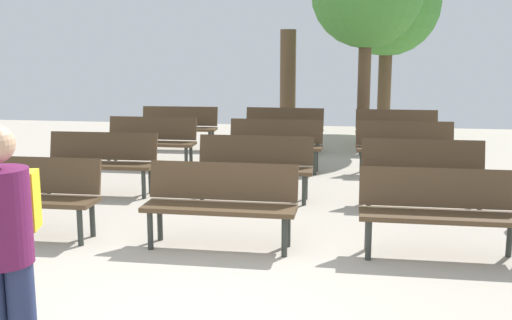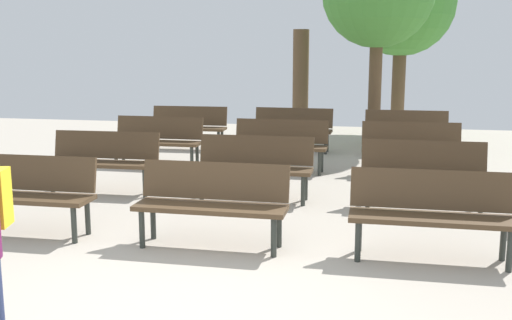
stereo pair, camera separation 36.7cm
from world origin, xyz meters
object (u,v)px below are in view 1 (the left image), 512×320
at_px(bench_r3_c1, 284,126).
at_px(tree_2, 288,81).
at_px(bench_r3_c0, 179,125).
at_px(bench_r2_c2, 405,144).
at_px(bench_r2_c0, 151,139).
at_px(bench_r0_c0, 28,192).
at_px(bench_r1_c2, 423,169).
at_px(bench_r0_c2, 440,207).
at_px(bench_r1_c1, 255,163).
at_px(tree_1, 388,4).
at_px(bench_r2_c1, 275,142).
at_px(visitor_with_backpack, 5,247).
at_px(bench_r1_c0, 101,159).
at_px(bench_r3_c2, 396,129).
at_px(bench_r0_c1, 221,199).

relative_size(bench_r3_c1, tree_2, 0.63).
bearing_deg(bench_r3_c0, tree_2, 56.23).
bearing_deg(bench_r2_c2, bench_r2_c0, 178.51).
xyz_separation_m(bench_r0_c0, bench_r3_c0, (-0.03, 6.11, 0.00)).
bearing_deg(bench_r1_c2, bench_r0_c2, -91.82).
distance_m(bench_r1_c1, bench_r2_c2, 3.03).
distance_m(bench_r1_c2, bench_r2_c2, 2.10).
bearing_deg(bench_r2_c0, tree_2, 69.45).
bearing_deg(tree_2, tree_1, 8.88).
xyz_separation_m(bench_r0_c2, bench_r1_c1, (-2.19, 2.04, 0.00)).
xyz_separation_m(bench_r0_c2, bench_r2_c1, (-2.16, 4.05, 0.00)).
bearing_deg(bench_r0_c2, visitor_with_backpack, -133.67).
bearing_deg(bench_r3_c1, bench_r3_c0, -176.79).
height_order(bench_r1_c1, bench_r3_c1, same).
xyz_separation_m(bench_r1_c0, bench_r3_c2, (4.45, 4.07, 0.00)).
distance_m(bench_r2_c0, tree_2, 5.53).
bearing_deg(tree_2, bench_r0_c0, -101.78).
relative_size(bench_r0_c1, bench_r3_c1, 0.99).
relative_size(bench_r0_c2, bench_r3_c1, 0.99).
distance_m(bench_r2_c0, bench_r2_c1, 2.22).
xyz_separation_m(bench_r1_c2, bench_r3_c2, (-0.05, 4.09, 0.00)).
bearing_deg(bench_r3_c1, visitor_with_backpack, -92.38).
relative_size(bench_r3_c0, bench_r3_c2, 1.01).
relative_size(bench_r0_c1, bench_r3_c0, 0.99).
bearing_deg(bench_r0_c0, tree_1, 65.03).
height_order(bench_r0_c2, bench_r2_c2, same).
height_order(bench_r1_c1, tree_1, tree_1).
bearing_deg(bench_r0_c2, bench_r3_c0, 126.18).
height_order(bench_r0_c0, bench_r1_c1, same).
xyz_separation_m(bench_r3_c1, tree_1, (2.17, 3.45, 2.66)).
height_order(bench_r2_c0, bench_r3_c0, same).
bearing_deg(bench_r2_c0, bench_r1_c2, -25.34).
xyz_separation_m(bench_r0_c0, bench_r0_c2, (4.41, 0.02, 0.00)).
bearing_deg(bench_r1_c1, bench_r3_c1, 90.04).
height_order(bench_r0_c1, bench_r2_c0, same).
bearing_deg(bench_r1_c2, tree_2, 109.17).
bearing_deg(bench_r3_c2, bench_r0_c0, -126.28).
relative_size(bench_r1_c2, tree_2, 0.63).
distance_m(bench_r0_c0, bench_r3_c2, 7.56).
bearing_deg(bench_r1_c0, tree_1, 58.29).
relative_size(bench_r3_c0, bench_r3_c1, 1.00).
distance_m(bench_r0_c1, visitor_with_backpack, 3.06).
relative_size(bench_r2_c2, tree_2, 0.63).
relative_size(bench_r2_c0, tree_1, 0.36).
distance_m(bench_r0_c2, visitor_with_backpack, 4.16).
height_order(bench_r0_c0, tree_2, tree_2).
bearing_deg(bench_r0_c2, bench_r2_c2, 90.02).
bearing_deg(bench_r0_c1, bench_r1_c2, 42.12).
bearing_deg(bench_r1_c2, bench_r2_c1, 137.24).
height_order(bench_r1_c1, bench_r3_c2, same).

